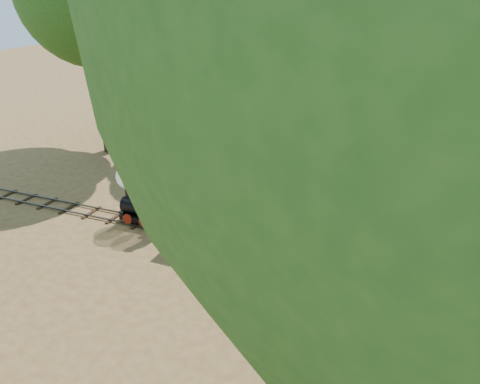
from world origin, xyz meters
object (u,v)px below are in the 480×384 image
at_px(carriage_front, 242,221).
at_px(carriage_rear, 382,246).
at_px(locomotive, 146,180).
at_px(fence, 291,148).

bearing_deg(carriage_front, carriage_rear, 0.94).
bearing_deg(locomotive, carriage_front, -1.65).
bearing_deg(fence, carriage_front, -84.60).
bearing_deg(locomotive, carriage_rear, -0.23).
distance_m(locomotive, carriage_rear, 7.56).
height_order(locomotive, fence, locomotive).
height_order(carriage_front, fence, carriage_front).
bearing_deg(fence, locomotive, -108.34).
relative_size(carriage_front, fence, 0.20).
xyz_separation_m(locomotive, fence, (2.63, 7.93, -1.04)).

